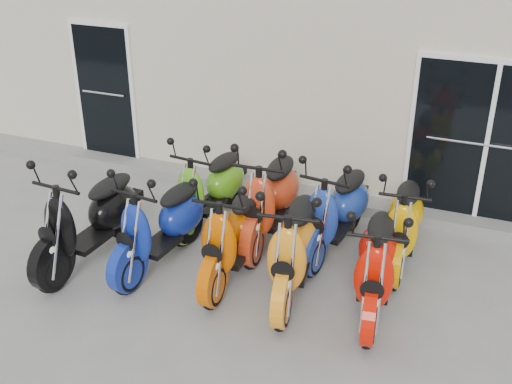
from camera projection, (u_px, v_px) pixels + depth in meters
ground at (238, 267)px, 7.90m from camera, size 80.00×80.00×0.00m
building at (350, 42)px, 11.49m from camera, size 14.00×6.00×3.20m
front_step at (291, 192)px, 9.54m from camera, size 14.00×0.40×0.15m
door_left at (105, 89)px, 10.18m from camera, size 1.07×0.08×2.22m
door_right at (488, 139)px, 8.28m from camera, size 2.02×0.08×2.22m
scooter_front_black at (88, 207)px, 7.68m from camera, size 0.90×2.10×1.51m
scooter_front_blue at (160, 214)px, 7.62m from camera, size 0.92×2.00×1.43m
scooter_front_orange_a at (235, 222)px, 7.42m from camera, size 0.79×1.99×1.45m
scooter_front_orange_b at (295, 235)px, 7.12m from camera, size 1.02×2.10×1.49m
scooter_front_red at (377, 252)px, 6.86m from camera, size 0.95×2.00×1.42m
scooter_back_green at (209, 178)px, 8.56m from camera, size 0.88×1.94×1.38m
scooter_back_red at (270, 187)px, 8.15m from camera, size 0.86×2.10×1.52m
scooter_back_blue at (337, 200)px, 7.93m from camera, size 0.95×2.02×1.44m
scooter_back_yellow at (405, 212)px, 7.72m from camera, size 0.81×1.88×1.36m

